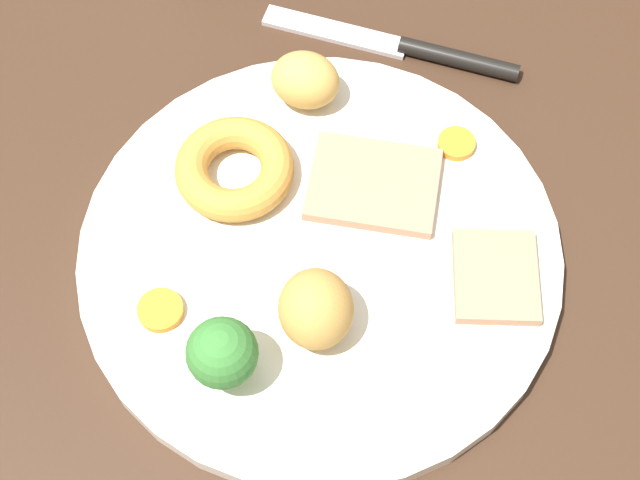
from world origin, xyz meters
TOP-DOWN VIEW (x-y plane):
  - dining_table at (0.00, 0.00)cm, footprint 120.00×84.00cm
  - dinner_plate at (1.56, -2.94)cm, footprint 29.72×29.72cm
  - meat_slice_main at (2.33, -13.64)cm, footprint 7.05×6.28cm
  - meat_slice_under at (6.64, -5.01)cm, footprint 7.07×8.64cm
  - yorkshire_pudding at (5.00, 3.60)cm, footprint 7.56×7.56cm
  - roast_potato_left at (-3.42, -4.10)cm, footprint 5.99×5.76cm
  - roast_potato_right at (12.31, 1.08)cm, footprint 4.00×4.70cm
  - carrot_coin_front at (11.17, -9.40)cm, footprint 2.44×2.44cm
  - carrot_coin_back at (-5.14, 4.92)cm, footprint 2.72×2.72cm
  - broccoli_floret at (-7.68, -0.27)cm, footprint 4.02×4.02cm
  - knife at (19.05, -4.75)cm, footprint 2.14×18.54cm

SIDE VIEW (x-z plane):
  - dining_table at x=0.00cm, z-range 0.00..3.60cm
  - knife at x=19.05cm, z-range 3.45..4.65cm
  - dinner_plate at x=1.56cm, z-range 3.60..5.00cm
  - carrot_coin_front at x=11.17cm, z-range 5.00..5.54cm
  - carrot_coin_back at x=-5.14cm, z-range 5.00..5.58cm
  - meat_slice_main at x=2.33cm, z-range 5.00..5.80cm
  - meat_slice_under at x=6.64cm, z-range 5.00..5.80cm
  - yorkshire_pudding at x=5.00cm, z-range 5.00..7.12cm
  - roast_potato_right at x=12.31cm, z-range 5.00..8.64cm
  - roast_potato_left at x=-3.42cm, z-range 5.00..9.41cm
  - broccoli_floret at x=-7.68cm, z-range 5.36..10.37cm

